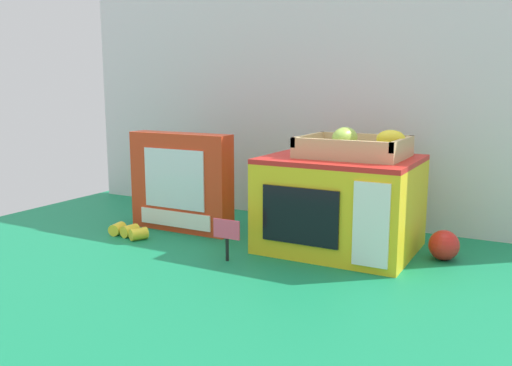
% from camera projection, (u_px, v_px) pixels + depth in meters
% --- Properties ---
extents(ground_plane, '(1.70, 1.70, 0.00)m').
position_uv_depth(ground_plane, '(264.00, 239.00, 1.47)').
color(ground_plane, '#147A4C').
rests_on(ground_plane, ground).
extents(display_back_panel, '(1.61, 0.03, 0.78)m').
position_uv_depth(display_back_panel, '(308.00, 91.00, 1.65)').
color(display_back_panel, silver).
rests_on(display_back_panel, ground).
extents(toy_microwave, '(0.36, 0.30, 0.23)m').
position_uv_depth(toy_microwave, '(340.00, 203.00, 1.37)').
color(toy_microwave, yellow).
rests_on(toy_microwave, ground).
extents(food_groups_crate, '(0.25, 0.20, 0.08)m').
position_uv_depth(food_groups_crate, '(355.00, 148.00, 1.34)').
color(food_groups_crate, tan).
rests_on(food_groups_crate, toy_microwave).
extents(cookie_set_box, '(0.31, 0.07, 0.28)m').
position_uv_depth(cookie_set_box, '(181.00, 182.00, 1.54)').
color(cookie_set_box, red).
rests_on(cookie_set_box, ground).
extents(price_sign, '(0.07, 0.01, 0.10)m').
position_uv_depth(price_sign, '(227.00, 234.00, 1.28)').
color(price_sign, black).
rests_on(price_sign, ground).
extents(loose_toy_banana, '(0.13, 0.07, 0.03)m').
position_uv_depth(loose_toy_banana, '(129.00, 231.00, 1.49)').
color(loose_toy_banana, yellow).
rests_on(loose_toy_banana, ground).
extents(loose_toy_apple, '(0.07, 0.07, 0.07)m').
position_uv_depth(loose_toy_apple, '(444.00, 245.00, 1.29)').
color(loose_toy_apple, red).
rests_on(loose_toy_apple, ground).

